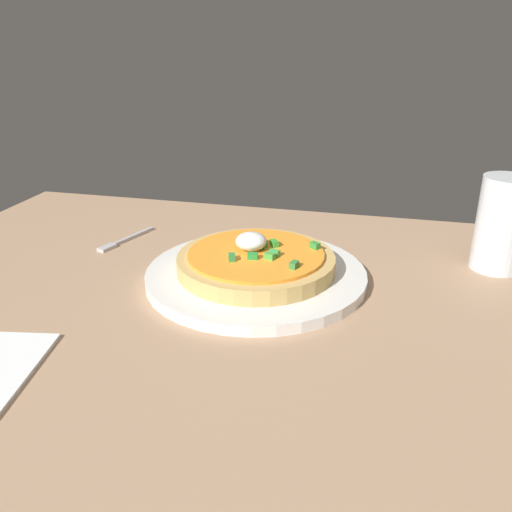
% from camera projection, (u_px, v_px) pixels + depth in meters
% --- Properties ---
extents(dining_table, '(1.15, 0.79, 0.03)m').
position_uv_depth(dining_table, '(284.00, 329.00, 0.61)').
color(dining_table, tan).
rests_on(dining_table, ground).
extents(plate, '(0.29, 0.29, 0.01)m').
position_uv_depth(plate, '(256.00, 275.00, 0.70)').
color(plate, white).
rests_on(plate, dining_table).
extents(pizza, '(0.21, 0.21, 0.05)m').
position_uv_depth(pizza, '(256.00, 261.00, 0.69)').
color(pizza, tan).
rests_on(pizza, plate).
extents(cup_near, '(0.07, 0.07, 0.13)m').
position_uv_depth(cup_near, '(501.00, 226.00, 0.71)').
color(cup_near, silver).
rests_on(cup_near, dining_table).
extents(fork, '(0.04, 0.11, 0.00)m').
position_uv_depth(fork, '(123.00, 241.00, 0.82)').
color(fork, '#B7B7BC').
rests_on(fork, dining_table).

